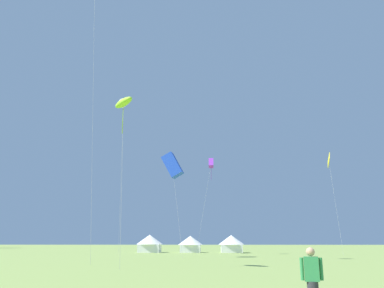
{
  "coord_description": "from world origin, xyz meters",
  "views": [
    {
      "loc": [
        1.59,
        -4.43,
        1.89
      ],
      "look_at": [
        0.0,
        32.0,
        11.08
      ],
      "focal_mm": 36.06,
      "sensor_mm": 36.0,
      "label": 1
    }
  ],
  "objects_px": {
    "kite_blue_box": "(173,165)",
    "kite_lime_parafoil": "(124,103)",
    "kite_yellow_diamond": "(329,161)",
    "festival_tent_right": "(190,243)",
    "kite_purple_box": "(211,163)",
    "festival_tent_center": "(150,243)",
    "kite_white_delta": "(123,105)",
    "person_spectator": "(313,284)",
    "festival_tent_left": "(231,243)"
  },
  "relations": [
    {
      "from": "kite_blue_box",
      "to": "kite_lime_parafoil",
      "type": "xyz_separation_m",
      "value": [
        -2.22,
        -17.64,
        1.58
      ]
    },
    {
      "from": "festival_tent_left",
      "to": "festival_tent_center",
      "type": "bearing_deg",
      "value": -180.0
    },
    {
      "from": "kite_lime_parafoil",
      "to": "festival_tent_right",
      "type": "distance_m",
      "value": 40.36
    },
    {
      "from": "kite_lime_parafoil",
      "to": "festival_tent_right",
      "type": "xyz_separation_m",
      "value": [
        3.41,
        38.72,
        -10.86
      ]
    },
    {
      "from": "kite_blue_box",
      "to": "kite_lime_parafoil",
      "type": "distance_m",
      "value": 17.85
    },
    {
      "from": "kite_lime_parafoil",
      "to": "festival_tent_center",
      "type": "xyz_separation_m",
      "value": [
        -3.49,
        38.72,
        -10.76
      ]
    },
    {
      "from": "festival_tent_center",
      "to": "festival_tent_right",
      "type": "height_order",
      "value": "festival_tent_center"
    },
    {
      "from": "kite_lime_parafoil",
      "to": "kite_yellow_diamond",
      "type": "bearing_deg",
      "value": 50.77
    },
    {
      "from": "kite_blue_box",
      "to": "person_spectator",
      "type": "relative_size",
      "value": 7.16
    },
    {
      "from": "kite_blue_box",
      "to": "kite_lime_parafoil",
      "type": "bearing_deg",
      "value": -97.18
    },
    {
      "from": "kite_purple_box",
      "to": "kite_yellow_diamond",
      "type": "relative_size",
      "value": 0.93
    },
    {
      "from": "festival_tent_center",
      "to": "festival_tent_right",
      "type": "distance_m",
      "value": 6.9
    },
    {
      "from": "kite_lime_parafoil",
      "to": "festival_tent_left",
      "type": "relative_size",
      "value": 2.94
    },
    {
      "from": "person_spectator",
      "to": "festival_tent_left",
      "type": "distance_m",
      "value": 56.54
    },
    {
      "from": "kite_lime_parafoil",
      "to": "festival_tent_center",
      "type": "relative_size",
      "value": 2.87
    },
    {
      "from": "festival_tent_right",
      "to": "kite_white_delta",
      "type": "bearing_deg",
      "value": -133.1
    },
    {
      "from": "kite_purple_box",
      "to": "festival_tent_center",
      "type": "bearing_deg",
      "value": 137.07
    },
    {
      "from": "person_spectator",
      "to": "festival_tent_left",
      "type": "xyz_separation_m",
      "value": [
        1.12,
        56.52,
        0.72
      ]
    },
    {
      "from": "kite_purple_box",
      "to": "festival_tent_center",
      "type": "height_order",
      "value": "kite_purple_box"
    },
    {
      "from": "kite_white_delta",
      "to": "person_spectator",
      "type": "bearing_deg",
      "value": -71.05
    },
    {
      "from": "kite_blue_box",
      "to": "festival_tent_right",
      "type": "distance_m",
      "value": 23.06
    },
    {
      "from": "kite_blue_box",
      "to": "kite_lime_parafoil",
      "type": "relative_size",
      "value": 0.97
    },
    {
      "from": "kite_white_delta",
      "to": "kite_lime_parafoil",
      "type": "xyz_separation_m",
      "value": [
        6.58,
        -28.04,
        -10.09
      ]
    },
    {
      "from": "kite_yellow_diamond",
      "to": "festival_tent_right",
      "type": "distance_m",
      "value": 26.18
    },
    {
      "from": "kite_blue_box",
      "to": "festival_tent_center",
      "type": "relative_size",
      "value": 2.77
    },
    {
      "from": "festival_tent_right",
      "to": "festival_tent_left",
      "type": "xyz_separation_m",
      "value": [
        6.88,
        0.0,
        0.06
      ]
    },
    {
      "from": "kite_lime_parafoil",
      "to": "festival_tent_left",
      "type": "xyz_separation_m",
      "value": [
        10.29,
        38.72,
        -10.8
      ]
    },
    {
      "from": "kite_yellow_diamond",
      "to": "kite_white_delta",
      "type": "distance_m",
      "value": 32.93
    },
    {
      "from": "kite_blue_box",
      "to": "festival_tent_right",
      "type": "height_order",
      "value": "kite_blue_box"
    },
    {
      "from": "person_spectator",
      "to": "festival_tent_center",
      "type": "xyz_separation_m",
      "value": [
        -12.66,
        56.52,
        0.76
      ]
    },
    {
      "from": "person_spectator",
      "to": "kite_purple_box",
      "type": "bearing_deg",
      "value": 92.68
    },
    {
      "from": "kite_purple_box",
      "to": "festival_tent_left",
      "type": "height_order",
      "value": "kite_purple_box"
    },
    {
      "from": "kite_blue_box",
      "to": "kite_purple_box",
      "type": "distance_m",
      "value": 12.54
    },
    {
      "from": "kite_white_delta",
      "to": "person_spectator",
      "type": "distance_m",
      "value": 53.07
    },
    {
      "from": "kite_lime_parafoil",
      "to": "kite_blue_box",
      "type": "bearing_deg",
      "value": 82.82
    },
    {
      "from": "kite_yellow_diamond",
      "to": "person_spectator",
      "type": "distance_m",
      "value": 52.7
    },
    {
      "from": "kite_purple_box",
      "to": "festival_tent_right",
      "type": "distance_m",
      "value": 15.66
    },
    {
      "from": "kite_white_delta",
      "to": "person_spectator",
      "type": "xyz_separation_m",
      "value": [
        15.74,
        -45.85,
        -21.61
      ]
    },
    {
      "from": "festival_tent_center",
      "to": "festival_tent_right",
      "type": "bearing_deg",
      "value": 0.0
    },
    {
      "from": "kite_white_delta",
      "to": "festival_tent_right",
      "type": "xyz_separation_m",
      "value": [
        9.99,
        10.68,
        -20.95
      ]
    },
    {
      "from": "kite_blue_box",
      "to": "kite_lime_parafoil",
      "type": "height_order",
      "value": "kite_lime_parafoil"
    },
    {
      "from": "kite_blue_box",
      "to": "festival_tent_left",
      "type": "relative_size",
      "value": 2.84
    },
    {
      "from": "kite_yellow_diamond",
      "to": "festival_tent_left",
      "type": "xyz_separation_m",
      "value": [
        -14.8,
        7.99,
        -12.26
      ]
    },
    {
      "from": "kite_purple_box",
      "to": "kite_yellow_diamond",
      "type": "xyz_separation_m",
      "value": [
        18.11,
        1.75,
        0.58
      ]
    },
    {
      "from": "kite_blue_box",
      "to": "person_spectator",
      "type": "bearing_deg",
      "value": -78.92
    },
    {
      "from": "kite_blue_box",
      "to": "kite_yellow_diamond",
      "type": "relative_size",
      "value": 0.82
    },
    {
      "from": "kite_purple_box",
      "to": "kite_yellow_diamond",
      "type": "height_order",
      "value": "kite_yellow_diamond"
    },
    {
      "from": "kite_yellow_diamond",
      "to": "kite_white_delta",
      "type": "relative_size",
      "value": 0.65
    },
    {
      "from": "kite_lime_parafoil",
      "to": "kite_white_delta",
      "type": "bearing_deg",
      "value": 103.2
    },
    {
      "from": "kite_blue_box",
      "to": "kite_purple_box",
      "type": "xyz_separation_m",
      "value": [
        4.75,
        11.34,
        2.46
      ]
    }
  ]
}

